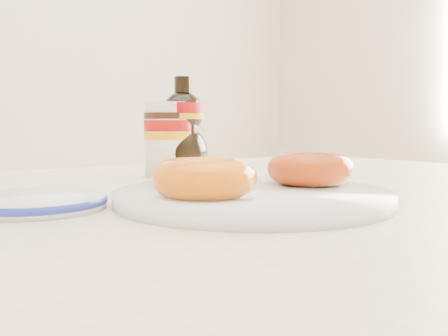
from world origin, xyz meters
TOP-DOWN VIEW (x-y plane):
  - dining_table at (0.00, 0.10)m, footprint 1.40×0.90m
  - plate at (-0.00, -0.00)m, footprint 0.30×0.30m
  - donut_bitten at (-0.07, -0.01)m, footprint 0.12×0.12m
  - donut_whole at (0.09, -0.01)m, footprint 0.12×0.12m
  - nutella_jar at (0.08, 0.30)m, footprint 0.09×0.09m
  - syrup_bottle at (0.10, 0.28)m, footprint 0.09×0.08m
  - blue_rim_saucer at (-0.20, 0.10)m, footprint 0.14×0.14m

SIDE VIEW (x-z plane):
  - dining_table at x=0.00m, z-range 0.29..1.04m
  - blue_rim_saucer at x=-0.20m, z-range 0.75..0.77m
  - plate at x=0.00m, z-range 0.75..0.77m
  - donut_whole at x=0.09m, z-range 0.76..0.80m
  - donut_bitten at x=-0.07m, z-range 0.76..0.80m
  - nutella_jar at x=0.08m, z-range 0.75..0.88m
  - syrup_bottle at x=0.10m, z-range 0.75..0.91m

